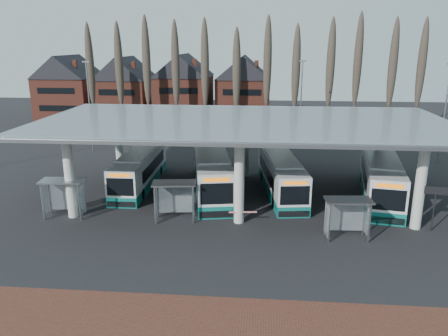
# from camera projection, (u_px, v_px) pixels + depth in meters

# --- Properties ---
(ground) EXTENTS (140.00, 140.00, 0.00)m
(ground) POSITION_uv_depth(u_px,v_px,m) (237.00, 237.00, 28.27)
(ground) COLOR black
(ground) RESTS_ON ground
(station_canopy) EXTENTS (32.00, 16.00, 6.34)m
(station_canopy) POSITION_uv_depth(u_px,v_px,m) (243.00, 128.00, 34.35)
(station_canopy) COLOR silver
(station_canopy) RESTS_ON ground
(poplar_row) EXTENTS (45.10, 1.10, 14.50)m
(poplar_row) POSITION_uv_depth(u_px,v_px,m) (252.00, 69.00, 57.43)
(poplar_row) COLOR #473D33
(poplar_row) RESTS_ON ground
(townhouse_row) EXTENTS (36.80, 10.30, 12.25)m
(townhouse_row) POSITION_uv_depth(u_px,v_px,m) (155.00, 83.00, 70.03)
(townhouse_row) COLOR brown
(townhouse_row) RESTS_ON ground
(lamp_post_a) EXTENTS (0.80, 0.16, 10.17)m
(lamp_post_a) POSITION_uv_depth(u_px,v_px,m) (89.00, 105.00, 49.32)
(lamp_post_a) COLOR slate
(lamp_post_a) RESTS_ON ground
(lamp_post_b) EXTENTS (0.80, 0.16, 10.17)m
(lamp_post_b) POSITION_uv_depth(u_px,v_px,m) (301.00, 103.00, 51.19)
(lamp_post_b) COLOR slate
(lamp_post_b) RESTS_ON ground
(lamp_post_c) EXTENTS (0.80, 0.16, 10.17)m
(lamp_post_c) POSITION_uv_depth(u_px,v_px,m) (445.00, 112.00, 44.30)
(lamp_post_c) COLOR slate
(lamp_post_c) RESTS_ON ground
(bus_0) EXTENTS (2.48, 11.13, 3.09)m
(bus_0) POSITION_uv_depth(u_px,v_px,m) (140.00, 169.00, 38.15)
(bus_0) COLOR white
(bus_0) RESTS_ON ground
(bus_1) EXTENTS (4.78, 12.76, 3.47)m
(bus_1) POSITION_uv_depth(u_px,v_px,m) (212.00, 172.00, 36.74)
(bus_1) COLOR white
(bus_1) RESTS_ON ground
(bus_2) EXTENTS (3.85, 11.45, 3.12)m
(bus_2) POSITION_uv_depth(u_px,v_px,m) (281.00, 176.00, 36.36)
(bus_2) COLOR white
(bus_2) RESTS_ON ground
(bus_3) EXTENTS (4.57, 12.35, 3.36)m
(bus_3) POSITION_uv_depth(u_px,v_px,m) (380.00, 178.00, 35.34)
(bus_3) COLOR white
(bus_3) RESTS_ON ground
(shelter_0) EXTENTS (3.12, 1.74, 2.80)m
(shelter_0) POSITION_uv_depth(u_px,v_px,m) (64.00, 190.00, 31.17)
(shelter_0) COLOR gray
(shelter_0) RESTS_ON ground
(shelter_1) EXTENTS (3.19, 1.88, 2.81)m
(shelter_1) POSITION_uv_depth(u_px,v_px,m) (174.00, 192.00, 30.59)
(shelter_1) COLOR gray
(shelter_1) RESTS_ON ground
(shelter_2) EXTENTS (2.99, 1.66, 2.69)m
(shelter_2) POSITION_uv_depth(u_px,v_px,m) (347.00, 210.00, 27.65)
(shelter_2) COLOR gray
(shelter_2) RESTS_ON ground
(info_sign_0) EXTENTS (2.08, 0.41, 3.11)m
(info_sign_0) POSITION_uv_depth(u_px,v_px,m) (436.00, 194.00, 28.53)
(info_sign_0) COLOR black
(info_sign_0) RESTS_ON ground
(barrier) EXTENTS (1.93, 0.63, 0.97)m
(barrier) POSITION_uv_depth(u_px,v_px,m) (243.00, 213.00, 30.34)
(barrier) COLOR black
(barrier) RESTS_ON ground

